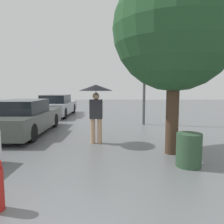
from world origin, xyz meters
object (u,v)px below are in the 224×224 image
Objects in this scene: trash_bin at (189,150)px; parked_car_middle at (24,118)px; parked_car_farthest at (57,106)px; street_lamp at (144,66)px; tree at (175,29)px; pedestrian at (96,97)px.

parked_car_middle is at bearing 145.72° from trash_bin.
parked_car_farthest is at bearing 120.53° from trash_bin.
trash_bin is (0.23, -5.47, -2.32)m from street_lamp.
trash_bin is (0.13, -0.95, -2.78)m from tree.
tree is at bearing -26.74° from parked_car_middle.
street_lamp reaches higher than trash_bin.
pedestrian is at bearing 137.63° from trash_bin.
trash_bin is at bearing -59.47° from parked_car_farthest.
street_lamp is (4.75, 2.08, 2.09)m from parked_car_middle.
pedestrian is at bearing -66.25° from parked_car_farthest.
street_lamp reaches higher than pedestrian.
street_lamp is 5.94m from trash_bin.
street_lamp is at bearing 60.90° from pedestrian.
parked_car_middle is at bearing -156.36° from street_lamp.
pedestrian is 3.25m from parked_car_middle.
tree is 0.99× the size of street_lamp.
pedestrian is at bearing -26.72° from parked_car_middle.
parked_car_farthest reaches higher than parked_car_middle.
pedestrian is 0.38× the size of street_lamp.
parked_car_middle is 5.28m from parked_car_farthest.
tree is at bearing -57.14° from parked_car_farthest.
trash_bin is (2.17, -1.98, -1.07)m from pedestrian.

